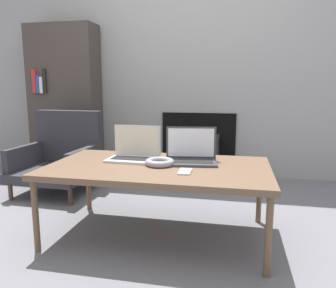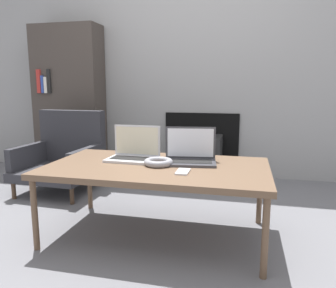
{
  "view_description": "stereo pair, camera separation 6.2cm",
  "coord_description": "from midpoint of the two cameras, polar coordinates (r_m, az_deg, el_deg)",
  "views": [
    {
      "loc": [
        0.47,
        -1.83,
        0.95
      ],
      "look_at": [
        0.0,
        0.41,
        0.55
      ],
      "focal_mm": 35.0,
      "sensor_mm": 36.0,
      "label": 1
    },
    {
      "loc": [
        0.53,
        -1.82,
        0.95
      ],
      "look_at": [
        0.0,
        0.41,
        0.55
      ],
      "focal_mm": 35.0,
      "sensor_mm": 36.0,
      "label": 2
    }
  ],
  "objects": [
    {
      "name": "laptop_left",
      "position": [
        2.21,
        -5.14,
        -1.4
      ],
      "size": [
        0.34,
        0.22,
        0.22
      ],
      "rotation": [
        0.0,
        0.0,
        -0.03
      ],
      "color": "silver",
      "rests_on": "table"
    },
    {
      "name": "laptop_right",
      "position": [
        2.12,
        4.7,
        -1.87
      ],
      "size": [
        0.35,
        0.25,
        0.22
      ],
      "rotation": [
        0.0,
        0.0,
        0.13
      ],
      "color": "#38383D",
      "rests_on": "table"
    },
    {
      "name": "phone",
      "position": [
        1.89,
        3.55,
        -4.82
      ],
      "size": [
        0.07,
        0.13,
        0.01
      ],
      "color": "silver",
      "rests_on": "table"
    },
    {
      "name": "armchair",
      "position": [
        3.19,
        -17.07,
        -1.74
      ],
      "size": [
        0.68,
        0.65,
        0.73
      ],
      "rotation": [
        0.0,
        0.0,
        -0.05
      ],
      "color": "#2D2D33",
      "rests_on": "ground_plane"
    },
    {
      "name": "table",
      "position": [
        2.06,
        -1.07,
        -4.54
      ],
      "size": [
        1.37,
        0.78,
        0.47
      ],
      "color": "brown",
      "rests_on": "ground_plane"
    },
    {
      "name": "wall_back",
      "position": [
        3.58,
        5.48,
        15.27
      ],
      "size": [
        7.0,
        0.08,
        2.6
      ],
      "color": "#999999",
      "rests_on": "ground_plane"
    },
    {
      "name": "tv",
      "position": [
        3.38,
        5.87,
        -2.44
      ],
      "size": [
        0.46,
        0.4,
        0.46
      ],
      "color": "black",
      "rests_on": "ground_plane"
    },
    {
      "name": "headphones",
      "position": [
        2.05,
        -0.81,
        -3.17
      ],
      "size": [
        0.18,
        0.18,
        0.04
      ],
      "color": "gray",
      "rests_on": "table"
    },
    {
      "name": "ground_plane",
      "position": [
        2.11,
        -1.81,
        -16.79
      ],
      "size": [
        14.0,
        14.0,
        0.0
      ],
      "primitive_type": "plane",
      "color": "slate"
    },
    {
      "name": "bookshelf",
      "position": [
        3.83,
        -16.35,
        7.33
      ],
      "size": [
        0.75,
        0.32,
        1.61
      ],
      "color": "#3F3833",
      "rests_on": "ground_plane"
    }
  ]
}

